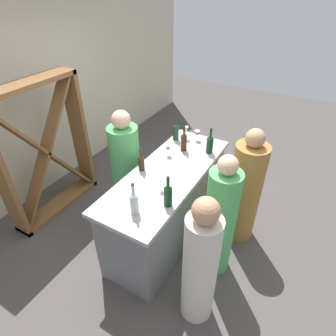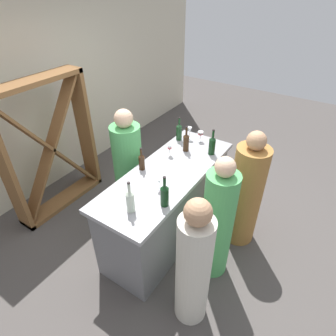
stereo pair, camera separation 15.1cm
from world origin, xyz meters
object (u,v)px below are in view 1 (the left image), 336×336
object	(u,v)px
wine_bottle_second_left_dark_green	(168,195)
person_center_guest	(245,191)
wine_glass_near_right	(168,148)
person_server_behind	(126,171)
wine_bottle_rightmost_dark_green	(210,144)
wine_bottle_second_right_amber_brown	(184,141)
wine_glass_near_center	(197,133)
wine_glass_near_left	(161,182)
wine_rack	(45,152)
wine_glass_far_left	(186,130)
wine_bottle_far_right_olive_green	(176,131)
wine_bottle_leftmost_clear_pale	(134,202)
person_right_guest	(220,221)
wine_bottle_center_amber_brown	(141,162)
person_left_guest	(200,267)

from	to	relation	value
wine_bottle_second_left_dark_green	person_center_guest	xyz separation A→B (m)	(0.94, -0.51, -0.42)
wine_glass_near_right	person_center_guest	xyz separation A→B (m)	(0.16, -0.96, -0.39)
person_server_behind	wine_bottle_rightmost_dark_green	bearing A→B (deg)	27.32
wine_bottle_rightmost_dark_green	wine_bottle_second_right_amber_brown	bearing A→B (deg)	109.13
wine_glass_near_center	person_center_guest	size ratio (longest dim) A/B	0.09
wine_glass_near_left	person_server_behind	world-z (taller)	person_server_behind
wine_rack	wine_glass_far_left	size ratio (longest dim) A/B	10.88
wine_bottle_second_right_amber_brown	wine_glass_near_right	size ratio (longest dim) A/B	2.31
wine_glass_near_center	wine_glass_near_right	bearing A→B (deg)	164.09
wine_bottle_far_right_olive_green	wine_glass_near_right	distance (m)	0.41
wine_glass_far_left	wine_bottle_leftmost_clear_pale	bearing A→B (deg)	-171.18
wine_rack	person_center_guest	world-z (taller)	wine_rack
wine_bottle_far_right_olive_green	wine_glass_near_left	size ratio (longest dim) A/B	2.40
wine_glass_near_right	person_server_behind	xyz separation A→B (m)	(-0.22, 0.50, -0.37)
wine_rack	person_right_guest	world-z (taller)	wine_rack
wine_glass_near_center	person_right_guest	distance (m)	1.28
wine_rack	wine_bottle_second_left_dark_green	size ratio (longest dim) A/B	5.45
wine_bottle_leftmost_clear_pale	wine_glass_near_center	bearing A→B (deg)	3.09
wine_bottle_leftmost_clear_pale	wine_glass_near_right	world-z (taller)	wine_bottle_leftmost_clear_pale
wine_glass_near_center	wine_glass_near_right	distance (m)	0.54
wine_bottle_second_left_dark_green	wine_bottle_center_amber_brown	world-z (taller)	wine_bottle_second_left_dark_green
wine_bottle_leftmost_clear_pale	wine_glass_far_left	bearing A→B (deg)	8.82
wine_bottle_second_right_amber_brown	wine_glass_near_center	xyz separation A→B (m)	(0.32, -0.04, -0.03)
wine_bottle_second_right_amber_brown	wine_glass_near_left	distance (m)	0.82
wine_bottle_second_right_amber_brown	wine_glass_near_left	xyz separation A→B (m)	(-0.81, -0.15, -0.03)
wine_bottle_center_amber_brown	person_right_guest	world-z (taller)	person_right_guest
person_server_behind	wine_glass_near_center	bearing A→B (deg)	46.17
wine_glass_near_right	person_server_behind	size ratio (longest dim) A/B	0.09
wine_bottle_center_amber_brown	wine_bottle_second_right_amber_brown	bearing A→B (deg)	-18.84
person_center_guest	wine_rack	bearing A→B (deg)	27.66
wine_glass_near_center	wine_glass_far_left	world-z (taller)	wine_glass_far_left
wine_glass_near_left	wine_glass_near_right	size ratio (longest dim) A/B	0.94
wine_bottle_rightmost_dark_green	wine_glass_far_left	distance (m)	0.46
wine_glass_near_center	person_left_guest	xyz separation A→B (m)	(-1.57, -0.79, -0.39)
person_server_behind	person_left_guest	bearing A→B (deg)	-32.87
wine_bottle_second_left_dark_green	person_server_behind	world-z (taller)	person_server_behind
wine_glass_near_right	person_right_guest	world-z (taller)	person_right_guest
wine_bottle_rightmost_dark_green	person_center_guest	bearing A→B (deg)	-104.93
wine_bottle_leftmost_clear_pale	wine_glass_near_left	world-z (taller)	wine_bottle_leftmost_clear_pale
wine_bottle_leftmost_clear_pale	wine_glass_near_left	xyz separation A→B (m)	(0.41, -0.04, -0.03)
wine_bottle_center_amber_brown	wine_bottle_far_right_olive_green	bearing A→B (deg)	0.47
wine_bottle_center_amber_brown	wine_bottle_far_right_olive_green	distance (m)	0.81
wine_bottle_second_left_dark_green	person_server_behind	size ratio (longest dim) A/B	0.22
person_left_guest	person_right_guest	size ratio (longest dim) A/B	0.98
wine_glass_near_right	person_center_guest	size ratio (longest dim) A/B	0.09
person_center_guest	wine_bottle_leftmost_clear_pale	bearing A→B (deg)	67.89
wine_bottle_second_right_amber_brown	person_right_guest	distance (m)	1.10
wine_glass_near_center	wine_glass_near_right	size ratio (longest dim) A/B	0.96
wine_glass_near_right	person_server_behind	bearing A→B (deg)	113.78
wine_bottle_far_right_olive_green	person_server_behind	size ratio (longest dim) A/B	0.21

